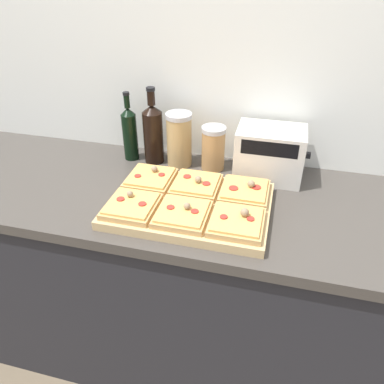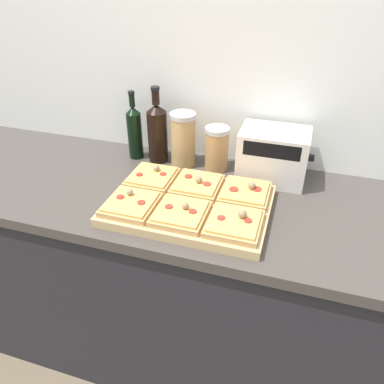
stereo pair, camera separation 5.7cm
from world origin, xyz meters
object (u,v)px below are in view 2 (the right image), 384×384
cutting_board (189,205)px  grain_jar_short (217,149)px  grain_jar_tall (183,139)px  toaster_oven (273,155)px  wine_bottle (157,132)px  olive_oil_bottle (135,131)px

cutting_board → grain_jar_short: size_ratio=3.03×
grain_jar_tall → toaster_oven: size_ratio=0.80×
grain_jar_tall → grain_jar_short: size_ratio=1.24×
wine_bottle → grain_jar_short: 0.26m
olive_oil_bottle → grain_jar_tall: 0.22m
wine_bottle → olive_oil_bottle: bearing=180.0°
cutting_board → olive_oil_bottle: bearing=137.7°
grain_jar_short → toaster_oven: bearing=-3.1°
wine_bottle → toaster_oven: 0.48m
grain_jar_short → toaster_oven: (0.22, -0.01, 0.01)m
cutting_board → wine_bottle: bearing=127.4°
olive_oil_bottle → grain_jar_tall: size_ratio=1.31×
grain_jar_short → toaster_oven: size_ratio=0.64×
wine_bottle → grain_jar_tall: bearing=0.0°
grain_jar_short → toaster_oven: 0.23m
cutting_board → wine_bottle: wine_bottle is taller
grain_jar_tall → grain_jar_short: grain_jar_tall is taller
olive_oil_bottle → toaster_oven: 0.58m
wine_bottle → cutting_board: bearing=-52.6°
cutting_board → wine_bottle: size_ratio=1.72×
toaster_oven → grain_jar_tall: bearing=178.1°
olive_oil_bottle → toaster_oven: (0.58, -0.01, -0.02)m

